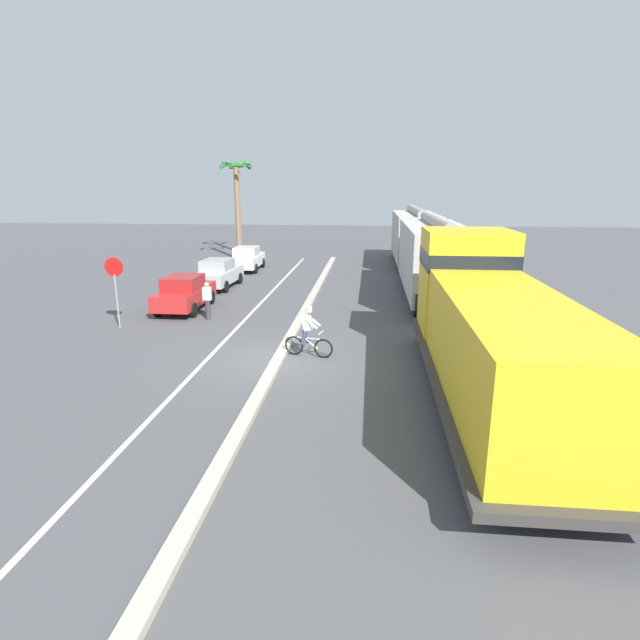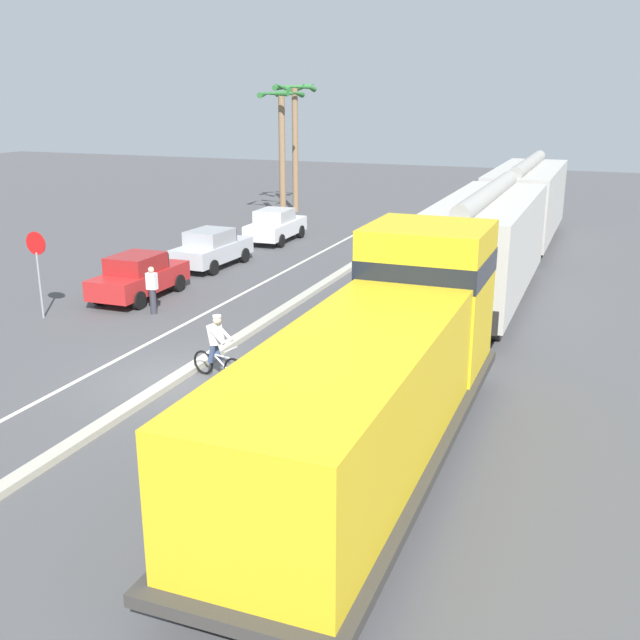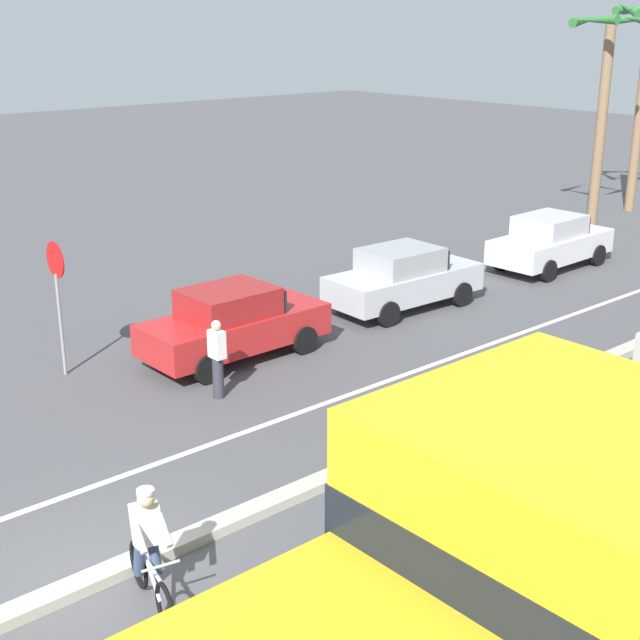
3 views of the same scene
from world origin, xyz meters
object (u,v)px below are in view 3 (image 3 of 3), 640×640
(parked_car_red, at_px, (234,323))
(palm_tree_near, at_px, (606,82))
(stop_sign, at_px, (57,282))
(cyclist, at_px, (149,552))
(parked_car_silver, at_px, (403,278))
(pedestrian_by_cars, at_px, (217,358))
(parked_car_white, at_px, (551,242))

(parked_car_red, relative_size, palm_tree_near, 0.57)
(stop_sign, bearing_deg, palm_tree_near, 90.74)
(stop_sign, xyz_separation_m, palm_tree_near, (-0.26, 20.01, 3.08))
(stop_sign, bearing_deg, cyclist, -18.59)
(parked_car_silver, bearing_deg, stop_sign, -99.98)
(pedestrian_by_cars, bearing_deg, parked_car_silver, 103.15)
(parked_car_silver, height_order, stop_sign, stop_sign)
(pedestrian_by_cars, bearing_deg, stop_sign, -150.94)
(pedestrian_by_cars, bearing_deg, cyclist, -42.14)
(parked_car_red, relative_size, parked_car_silver, 0.99)
(parked_car_silver, relative_size, parked_car_white, 1.01)
(parked_car_white, bearing_deg, parked_car_red, -90.61)
(parked_car_white, relative_size, cyclist, 2.47)
(stop_sign, relative_size, palm_tree_near, 0.39)
(palm_tree_near, distance_m, pedestrian_by_cars, 19.06)
(palm_tree_near, bearing_deg, parked_car_silver, -81.12)
(parked_car_red, height_order, parked_car_silver, same)
(stop_sign, distance_m, palm_tree_near, 20.25)
(parked_car_red, height_order, stop_sign, stop_sign)
(parked_car_silver, bearing_deg, parked_car_white, 88.56)
(parked_car_red, relative_size, pedestrian_by_cars, 2.60)
(parked_car_red, xyz_separation_m, parked_car_white, (0.12, 11.52, 0.00))
(parked_car_silver, relative_size, pedestrian_by_cars, 2.63)
(parked_car_red, distance_m, cyclist, 8.82)
(parked_car_silver, distance_m, pedestrian_by_cars, 7.08)
(parked_car_red, bearing_deg, stop_sign, -115.45)
(parked_car_silver, distance_m, palm_tree_near, 12.29)
(parked_car_red, bearing_deg, parked_car_white, 89.39)
(palm_tree_near, bearing_deg, cyclist, -69.93)
(parked_car_silver, xyz_separation_m, pedestrian_by_cars, (1.61, -6.90, 0.03))
(parked_car_white, bearing_deg, palm_tree_near, 110.28)
(parked_car_white, bearing_deg, pedestrian_by_cars, -83.63)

